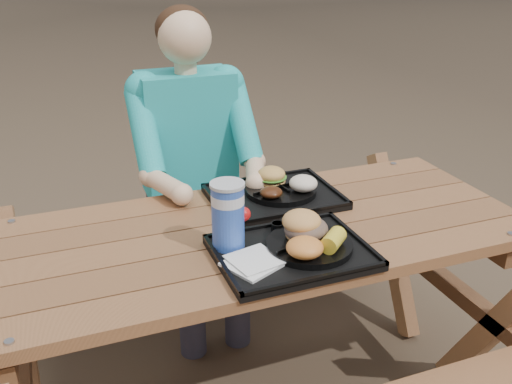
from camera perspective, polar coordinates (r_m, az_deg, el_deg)
name	(u,v)px	position (r m, az deg, el deg)	size (l,w,h in m)	color
picnic_table	(256,322)	(2.07, 0.00, -12.86)	(1.80, 1.49, 0.75)	#999999
tray_near	(292,253)	(1.71, 3.58, -6.16)	(0.45, 0.35, 0.02)	black
tray_far	(274,198)	(2.07, 1.83, -0.56)	(0.45, 0.35, 0.02)	black
plate_near	(309,245)	(1.72, 5.35, -5.32)	(0.26, 0.26, 0.02)	black
plate_far	(281,190)	(2.08, 2.50, 0.17)	(0.26, 0.26, 0.02)	black
napkin_stack	(252,263)	(1.63, -0.39, -7.12)	(0.14, 0.14, 0.02)	white
soda_cup	(228,217)	(1.68, -2.82, -2.49)	(0.10, 0.10, 0.20)	#1741AF
condiment_bbq	(278,227)	(1.81, 2.17, -3.47)	(0.04, 0.04, 0.03)	black
condiment_mustard	(288,224)	(1.83, 3.23, -3.20)	(0.05, 0.05, 0.03)	gold
sandwich	(307,218)	(1.71, 5.08, -2.56)	(0.13, 0.13, 0.13)	#E1994F
mac_cheese	(305,248)	(1.63, 4.90, -5.56)	(0.11, 0.11, 0.05)	#EB923D
corn_cob	(333,240)	(1.68, 7.73, -4.80)	(0.09, 0.09, 0.05)	yellow
cutlery_far	(229,199)	(2.03, -2.68, -0.71)	(0.03, 0.15, 0.01)	black
burger	(271,171)	(2.10, 1.55, 2.12)	(0.11, 0.11, 0.09)	gold
baked_beans	(271,192)	(1.99, 1.52, -0.03)	(0.08, 0.08, 0.04)	#441F0D
potato_salad	(303,183)	(2.05, 4.75, 0.87)	(0.10, 0.10, 0.06)	white
diner	(191,185)	(2.49, -6.48, 0.67)	(0.48, 0.84, 1.28)	teal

